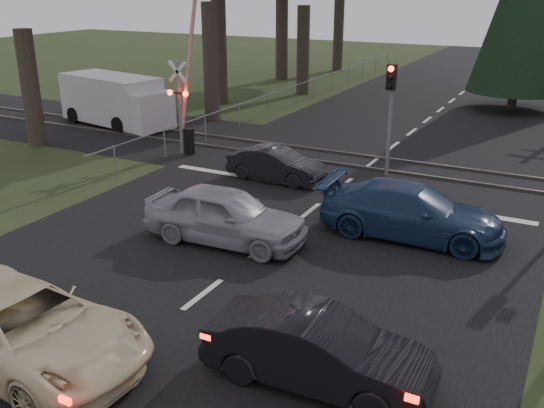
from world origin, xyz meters
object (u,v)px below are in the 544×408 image
Objects in this scene: crossing_signal at (185,105)px; silver_car at (225,215)px; traffic_signal_center at (390,101)px; dark_car_far at (276,165)px; cream_coupe at (22,327)px; blue_sedan at (412,212)px; dark_hatchback at (319,350)px; white_van at (118,101)px.

crossing_signal is 1.53× the size of silver_car.
traffic_signal_center is at bearing -17.75° from silver_car.
crossing_signal is at bearing 76.62° from dark_car_far.
silver_car is at bearing -48.41° from crossing_signal.
crossing_signal is at bearing 26.35° from cream_coupe.
traffic_signal_center is 0.80× the size of blue_sedan.
dark_hatchback is 0.90× the size of silver_car.
silver_car is 0.70× the size of white_van.
traffic_signal_center reaches higher than dark_hatchback.
dark_car_far is at bearing 7.34° from cream_coupe.
dark_hatchback is (2.66, -12.45, -2.13)m from traffic_signal_center.
cream_coupe reaches higher than dark_car_far.
cream_coupe is 1.28× the size of dark_hatchback.
blue_sedan is (4.87, 9.27, 0.01)m from cream_coupe.
cream_coupe is 5.56m from dark_hatchback.
dark_hatchback is 0.63× the size of white_van.
dark_hatchback is 6.65m from silver_car.
dark_hatchback is at bearing -77.93° from traffic_signal_center.
white_van is (-16.70, 7.10, 0.48)m from blue_sedan.
white_van is at bearing 47.24° from dark_hatchback.
dark_car_far is (4.89, -1.40, -1.47)m from crossing_signal.
crossing_signal reaches higher than blue_sedan.
blue_sedan is at bearing 0.13° from dark_hatchback.
cream_coupe is (5.73, -13.50, -1.32)m from crossing_signal.
silver_car is at bearing -164.44° from dark_car_far.
crossing_signal is at bearing -173.85° from traffic_signal_center.
white_van is (-12.25, 9.81, 0.45)m from silver_car.
white_van is (-10.98, 4.27, 0.64)m from dark_car_far.
crossing_signal is at bearing -14.00° from white_van.
silver_car reaches higher than dark_hatchback.
white_van reaches higher than dark_hatchback.
blue_sedan reaches higher than dark_car_far.
blue_sedan is at bearing -24.36° from cream_coupe.
cream_coupe is at bearing -100.03° from traffic_signal_center.
cream_coupe is 0.81× the size of white_van.
silver_car is (-4.78, 4.62, 0.10)m from dark_hatchback.
blue_sedan is at bearing -65.56° from traffic_signal_center.
crossing_signal reaches higher than silver_car.
dark_car_far is (-1.27, 5.54, -0.19)m from silver_car.
traffic_signal_center is 0.99× the size of dark_hatchback.
crossing_signal reaches higher than dark_hatchback.
dark_hatchback is at bearing -146.61° from dark_car_far.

